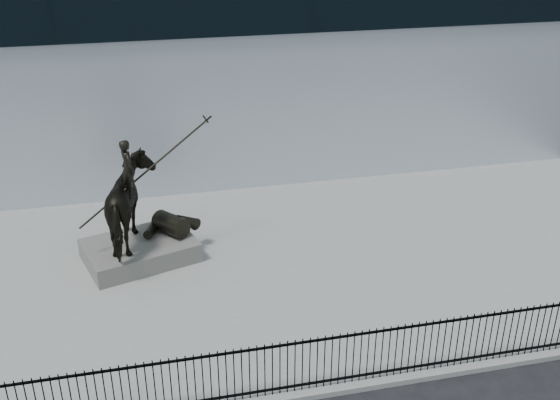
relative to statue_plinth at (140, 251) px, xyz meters
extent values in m
cube|color=gray|center=(3.55, -1.33, -0.39)|extent=(30.00, 12.00, 0.15)
cube|color=silver|center=(3.55, 11.67, 4.03)|extent=(44.00, 14.00, 9.00)
cube|color=black|center=(3.55, -7.08, -0.17)|extent=(22.00, 0.05, 0.05)
cube|color=black|center=(3.55, -7.08, 1.08)|extent=(22.00, 0.05, 0.05)
cube|color=black|center=(3.55, -7.08, 0.43)|extent=(22.00, 0.03, 1.50)
cube|color=#5E5B56|center=(0.00, 0.00, 0.00)|extent=(3.90, 3.19, 0.63)
imported|color=black|center=(0.00, 0.00, 1.66)|extent=(2.96, 3.21, 2.69)
imported|color=black|center=(-0.10, -0.03, 2.89)|extent=(0.61, 0.76, 1.82)
cylinder|color=black|center=(0.35, 0.11, 2.61)|extent=(4.16, 1.31, 2.73)
camera|label=1|loc=(0.29, -18.82, 10.55)|focal=42.00mm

